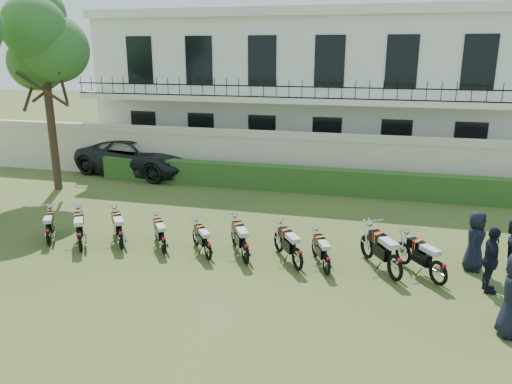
% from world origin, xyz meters
% --- Properties ---
extents(ground, '(100.00, 100.00, 0.00)m').
position_xyz_m(ground, '(0.00, 0.00, 0.00)').
color(ground, '#3A491D').
rests_on(ground, ground).
extents(perimeter_wall, '(30.00, 0.35, 2.30)m').
position_xyz_m(perimeter_wall, '(0.00, 8.00, 1.17)').
color(perimeter_wall, beige).
rests_on(perimeter_wall, ground).
extents(hedge, '(18.00, 0.60, 1.00)m').
position_xyz_m(hedge, '(1.00, 7.20, 0.50)').
color(hedge, '#224518').
rests_on(hedge, ground).
extents(building, '(20.40, 9.60, 7.40)m').
position_xyz_m(building, '(0.00, 13.96, 3.71)').
color(building, silver).
rests_on(building, ground).
extents(tree_west_near, '(3.40, 3.20, 7.90)m').
position_xyz_m(tree_west_near, '(-8.96, 5.00, 5.89)').
color(tree_west_near, '#473323').
rests_on(tree_west_near, ground).
extents(motorcycle_0, '(0.99, 1.54, 0.96)m').
position_xyz_m(motorcycle_0, '(-5.33, -0.57, 0.44)').
color(motorcycle_0, black).
rests_on(motorcycle_0, ground).
extents(motorcycle_1, '(1.16, 1.70, 1.07)m').
position_xyz_m(motorcycle_1, '(-4.16, -0.74, 0.50)').
color(motorcycle_1, black).
rests_on(motorcycle_1, ground).
extents(motorcycle_2, '(1.19, 1.58, 1.03)m').
position_xyz_m(motorcycle_2, '(-3.12, -0.29, 0.48)').
color(motorcycle_2, black).
rests_on(motorcycle_2, ground).
extents(motorcycle_3, '(1.06, 1.48, 0.95)m').
position_xyz_m(motorcycle_3, '(-1.79, -0.29, 0.44)').
color(motorcycle_3, black).
rests_on(motorcycle_3, ground).
extents(motorcycle_4, '(1.10, 1.39, 0.92)m').
position_xyz_m(motorcycle_4, '(-0.43, -0.37, 0.43)').
color(motorcycle_4, black).
rests_on(motorcycle_4, ground).
extents(motorcycle_5, '(1.05, 1.76, 1.07)m').
position_xyz_m(motorcycle_5, '(0.63, -0.35, 0.49)').
color(motorcycle_5, black).
rests_on(motorcycle_5, ground).
extents(motorcycle_6, '(1.15, 1.66, 1.05)m').
position_xyz_m(motorcycle_6, '(2.06, -0.40, 0.49)').
color(motorcycle_6, black).
rests_on(motorcycle_6, ground).
extents(motorcycle_7, '(0.80, 1.64, 0.95)m').
position_xyz_m(motorcycle_7, '(2.83, -0.48, 0.44)').
color(motorcycle_7, black).
rests_on(motorcycle_7, ground).
extents(motorcycle_8, '(1.17, 1.89, 1.16)m').
position_xyz_m(motorcycle_8, '(4.51, -0.39, 0.54)').
color(motorcycle_8, black).
rests_on(motorcycle_8, ground).
extents(motorcycle_9, '(1.25, 1.63, 1.07)m').
position_xyz_m(motorcycle_9, '(5.53, -0.37, 0.49)').
color(motorcycle_9, black).
rests_on(motorcycle_9, ground).
extents(suv, '(6.27, 3.72, 1.64)m').
position_xyz_m(suv, '(-6.94, 8.25, 0.82)').
color(suv, black).
rests_on(suv, ground).
extents(officer_2, '(0.42, 0.97, 1.63)m').
position_xyz_m(officer_2, '(6.67, -0.39, 0.82)').
color(officer_2, black).
rests_on(officer_2, ground).
extents(officer_3, '(0.70, 0.89, 1.61)m').
position_xyz_m(officer_3, '(6.51, 0.87, 0.80)').
color(officer_3, black).
rests_on(officer_3, ground).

